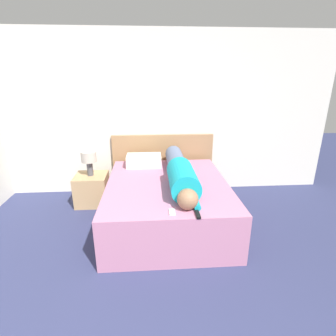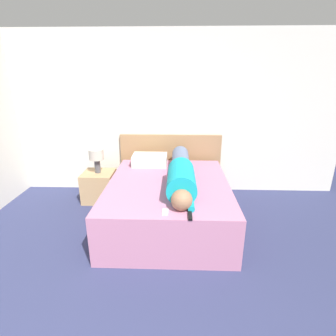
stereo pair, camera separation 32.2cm
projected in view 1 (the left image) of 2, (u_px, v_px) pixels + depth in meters
name	position (u px, v px, depth m)	size (l,w,h in m)	color
wall_back	(152.00, 115.00, 4.28)	(5.97, 0.06, 2.60)	silver
bed	(167.00, 203.00, 3.54)	(1.57, 1.91, 0.59)	#B2708E
headboard	(163.00, 163.00, 4.49)	(1.69, 0.04, 0.99)	#A37A51
nightstand	(92.00, 189.00, 4.10)	(0.48, 0.47, 0.47)	tan
table_lamp	(89.00, 159.00, 3.93)	(0.23, 0.23, 0.38)	#4C4C51
person_lying	(180.00, 173.00, 3.36)	(0.33, 1.76, 0.33)	#936B4C
pillow_near_headboard	(144.00, 160.00, 4.06)	(0.53, 0.34, 0.16)	silver
tv_remote	(198.00, 215.00, 2.62)	(0.04, 0.15, 0.02)	black
cell_phone	(172.00, 212.00, 2.68)	(0.06, 0.13, 0.01)	#B2B7BC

